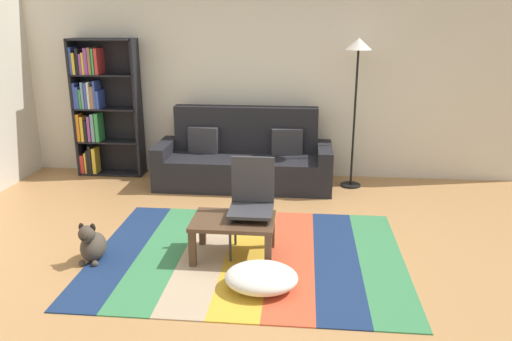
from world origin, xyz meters
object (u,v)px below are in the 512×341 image
(pouf, at_px, (261,278))
(folding_chair, at_px, (252,198))
(bookshelf, at_px, (99,106))
(tv_remote, at_px, (239,219))
(couch, at_px, (244,160))
(coffee_table, at_px, (233,226))
(dog, at_px, (92,245))
(standing_lamp, at_px, (358,64))

(pouf, bearing_deg, folding_chair, 102.01)
(bookshelf, distance_m, tv_remote, 3.30)
(couch, bearing_deg, coffee_table, -85.94)
(bookshelf, xyz_separation_m, pouf, (2.47, -2.92, -0.85))
(coffee_table, bearing_deg, couch, 94.06)
(pouf, distance_m, dog, 1.61)
(coffee_table, height_order, standing_lamp, standing_lamp)
(standing_lamp, height_order, tv_remote, standing_lamp)
(pouf, xyz_separation_m, folding_chair, (-0.15, 0.70, 0.43))
(coffee_table, xyz_separation_m, tv_remote, (0.05, -0.01, 0.07))
(bookshelf, xyz_separation_m, standing_lamp, (3.42, -0.22, 0.62))
(couch, distance_m, bookshelf, 2.13)
(pouf, relative_size, tv_remote, 4.00)
(coffee_table, distance_m, dog, 1.29)
(bookshelf, bearing_deg, tv_remote, -46.97)
(couch, height_order, tv_remote, couch)
(coffee_table, xyz_separation_m, dog, (-1.26, -0.20, -0.15))
(couch, relative_size, dog, 5.69)
(standing_lamp, xyz_separation_m, tv_remote, (-1.20, -2.16, -1.19))
(couch, bearing_deg, tv_remote, -84.60)
(standing_lamp, relative_size, folding_chair, 2.10)
(couch, bearing_deg, pouf, -80.27)
(dog, xyz_separation_m, tv_remote, (1.31, 0.19, 0.23))
(bookshelf, distance_m, coffee_table, 3.28)
(bookshelf, height_order, dog, bookshelf)
(tv_remote, bearing_deg, bookshelf, 154.68)
(tv_remote, bearing_deg, pouf, -43.33)
(folding_chair, bearing_deg, tv_remote, -64.83)
(folding_chair, bearing_deg, coffee_table, -77.65)
(pouf, height_order, folding_chair, folding_chair)
(couch, distance_m, coffee_table, 2.09)
(bookshelf, bearing_deg, folding_chair, -43.68)
(couch, xyz_separation_m, tv_remote, (0.20, -2.10, 0.05))
(couch, relative_size, coffee_table, 3.01)
(bookshelf, relative_size, coffee_table, 2.47)
(couch, height_order, folding_chair, couch)
(bookshelf, bearing_deg, dog, -70.62)
(standing_lamp, distance_m, folding_chair, 2.51)
(pouf, bearing_deg, tv_remote, 115.01)
(coffee_table, bearing_deg, pouf, -61.30)
(pouf, bearing_deg, couch, 99.73)
(standing_lamp, bearing_deg, couch, -177.39)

